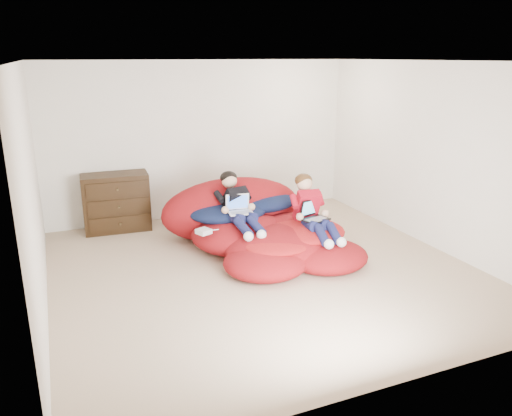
{
  "coord_description": "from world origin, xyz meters",
  "views": [
    {
      "loc": [
        -2.28,
        -5.25,
        2.55
      ],
      "look_at": [
        0.05,
        0.35,
        0.7
      ],
      "focal_mm": 35.0,
      "sensor_mm": 36.0,
      "label": 1
    }
  ],
  "objects_px": {
    "dresser": "(116,202)",
    "younger_boy": "(312,208)",
    "laptop_black": "(313,214)",
    "beanbag_pile": "(260,228)",
    "older_boy": "(237,202)",
    "laptop_white": "(239,208)"
  },
  "relations": [
    {
      "from": "dresser",
      "to": "beanbag_pile",
      "type": "xyz_separation_m",
      "value": [
        1.71,
        -1.52,
        -0.15
      ]
    },
    {
      "from": "younger_boy",
      "to": "laptop_white",
      "type": "height_order",
      "value": "younger_boy"
    },
    {
      "from": "beanbag_pile",
      "to": "older_boy",
      "type": "xyz_separation_m",
      "value": [
        -0.32,
        0.05,
        0.39
      ]
    },
    {
      "from": "laptop_white",
      "to": "dresser",
      "type": "bearing_deg",
      "value": 131.54
    },
    {
      "from": "younger_boy",
      "to": "dresser",
      "type": "bearing_deg",
      "value": 138.7
    },
    {
      "from": "older_boy",
      "to": "laptop_white",
      "type": "distance_m",
      "value": 0.11
    },
    {
      "from": "laptop_white",
      "to": "laptop_black",
      "type": "xyz_separation_m",
      "value": [
        0.87,
        -0.46,
        -0.06
      ]
    },
    {
      "from": "laptop_black",
      "to": "beanbag_pile",
      "type": "bearing_deg",
      "value": 136.69
    },
    {
      "from": "younger_boy",
      "to": "laptop_white",
      "type": "xyz_separation_m",
      "value": [
        -0.87,
        0.41,
        -0.02
      ]
    },
    {
      "from": "dresser",
      "to": "beanbag_pile",
      "type": "distance_m",
      "value": 2.29
    },
    {
      "from": "younger_boy",
      "to": "laptop_black",
      "type": "xyz_separation_m",
      "value": [
        0.0,
        -0.05,
        -0.07
      ]
    },
    {
      "from": "beanbag_pile",
      "to": "younger_boy",
      "type": "xyz_separation_m",
      "value": [
        0.54,
        -0.47,
        0.36
      ]
    },
    {
      "from": "dresser",
      "to": "younger_boy",
      "type": "height_order",
      "value": "younger_boy"
    },
    {
      "from": "dresser",
      "to": "laptop_black",
      "type": "xyz_separation_m",
      "value": [
        2.26,
        -2.03,
        0.13
      ]
    },
    {
      "from": "older_boy",
      "to": "younger_boy",
      "type": "height_order",
      "value": "younger_boy"
    },
    {
      "from": "laptop_white",
      "to": "laptop_black",
      "type": "distance_m",
      "value": 0.98
    },
    {
      "from": "dresser",
      "to": "laptop_black",
      "type": "relative_size",
      "value": 2.57
    },
    {
      "from": "older_boy",
      "to": "laptop_white",
      "type": "relative_size",
      "value": 3.31
    },
    {
      "from": "older_boy",
      "to": "dresser",
      "type": "bearing_deg",
      "value": 133.43
    },
    {
      "from": "beanbag_pile",
      "to": "younger_boy",
      "type": "distance_m",
      "value": 0.8
    },
    {
      "from": "dresser",
      "to": "older_boy",
      "type": "height_order",
      "value": "older_boy"
    },
    {
      "from": "laptop_black",
      "to": "younger_boy",
      "type": "bearing_deg",
      "value": 90.0
    }
  ]
}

